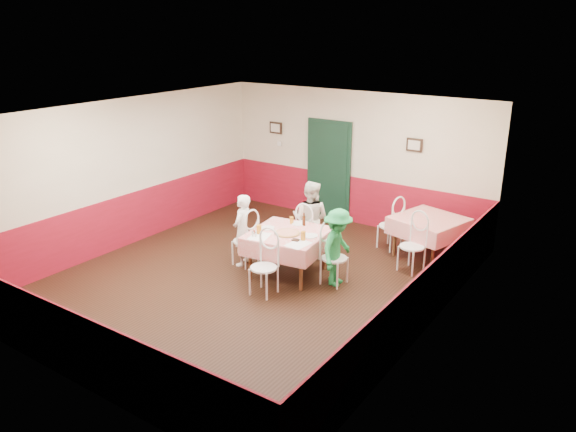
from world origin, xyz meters
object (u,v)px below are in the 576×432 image
Objects in this scene: second_table at (428,238)px; glass_c at (292,220)px; diner_left at (242,230)px; glass_a at (259,229)px; glass_b at (303,236)px; chair_left at (245,241)px; chair_far at (309,233)px; diner_far at (310,219)px; chair_second_b at (412,247)px; main_table at (288,253)px; wallet at (296,240)px; beer_bottle at (304,220)px; chair_second_a at (390,226)px; pizza at (287,233)px; diner_right at (338,247)px; chair_right at (334,258)px; chair_near at (264,268)px.

glass_c is (-1.89, -1.66, 0.45)m from second_table.
glass_a is at bearing 56.27° from diner_left.
chair_left is at bearing 177.84° from glass_b.
second_table is 1.24× the size of chair_left.
diner_far reaches higher than chair_far.
chair_second_b is at bearing -167.76° from chair_far.
main_table is 0.67m from glass_a.
chair_left is at bearing -142.73° from glass_c.
glass_c reaches higher than wallet.
beer_bottle is (0.88, 0.54, 0.41)m from chair_left.
chair_second_a is at bearing 55.60° from glass_c.
chair_second_a is at bearing -133.20° from chair_far.
diner_far is at bearing 97.51° from main_table.
diner_far is at bearing 130.24° from diner_left.
chair_far is 4.41× the size of beer_bottle.
chair_far is 1.00× the size of chair_second_a.
pizza is at bearing 140.31° from wallet.
chair_second_a and chair_second_b have the same top height.
beer_bottle reaches higher than wallet.
diner_right is (1.00, -0.73, 0.20)m from chair_far.
glass_a is (0.48, -0.21, 0.39)m from chair_left.
chair_second_a is 1.59m from diner_far.
chair_right reaches higher than glass_c.
wallet is at bearing -121.09° from second_table.
chair_left is at bearing 155.90° from glass_a.
glass_b is at bearing 75.95° from diner_left.
chair_near is 1.00× the size of chair_second_a.
pizza is 0.39m from glass_b.
beer_bottle is (-0.36, 0.59, 0.03)m from glass_b.
glass_b is at bearing 64.10° from chair_near.
second_table is at bearing 50.31° from main_table.
pizza is at bearing 80.93° from diner_left.
diner_left is (-2.59, -1.41, 0.20)m from chair_second_b.
pizza is 2.74× the size of glass_b.
pizza is 3.73× the size of wallet.
chair_near is 8.18× the size of wallet.
chair_left is (-0.84, -0.11, 0.08)m from main_table.
diner_left reaches higher than pizza.
beer_bottle reaches higher than glass_a.
diner_far is (-1.82, -1.15, 0.34)m from second_table.
diner_right is at bearing 129.59° from diner_far.
glass_c reaches higher than pizza.
beer_bottle is 0.16× the size of diner_right.
wallet is (-0.09, -0.09, -0.06)m from glass_b.
chair_second_b is at bearing 60.26° from chair_second_a.
glass_c is (-1.14, -1.66, 0.37)m from chair_second_a.
chair_second_b is at bearing -90.00° from second_table.
chair_right reaches higher than pizza.
pizza is at bearing 98.92° from chair_left.
glass_b reaches higher than chair_second_b.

